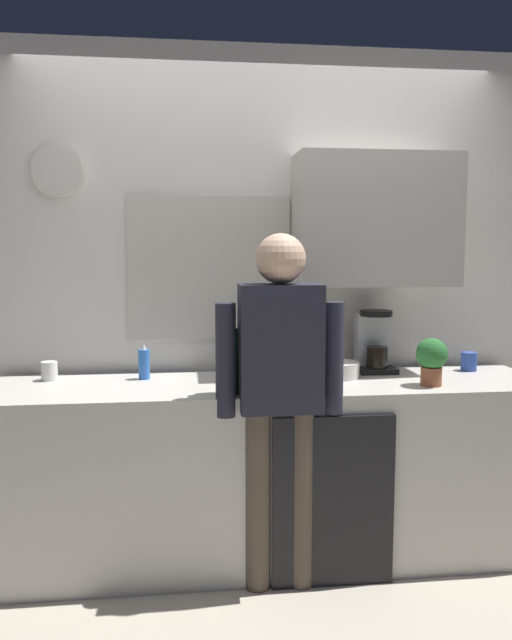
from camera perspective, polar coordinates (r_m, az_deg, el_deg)
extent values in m
plane|color=beige|center=(3.13, 2.12, -22.89)|extent=(8.00, 8.00, 0.00)
cube|color=beige|center=(3.21, 1.29, -13.41)|extent=(2.75, 0.64, 0.88)
cube|color=black|center=(2.97, 7.04, -16.08)|extent=(0.56, 0.02, 0.79)
cube|color=white|center=(3.46, 0.32, 2.59)|extent=(4.35, 0.10, 2.60)
cube|color=beige|center=(3.37, -4.24, 4.70)|extent=(0.86, 0.02, 0.76)
cube|color=#8CA5C6|center=(3.37, -4.25, 4.70)|extent=(0.80, 0.02, 0.70)
cube|color=#B7B2A8|center=(3.37, 10.79, 8.85)|extent=(0.84, 0.32, 0.68)
cylinder|color=silver|center=(3.43, -17.55, 12.81)|extent=(0.26, 0.03, 0.26)
cube|color=black|center=(3.42, 10.75, -4.39)|extent=(0.20, 0.20, 0.03)
cube|color=silver|center=(3.45, 10.50, -1.68)|extent=(0.18, 0.08, 0.28)
cylinder|color=black|center=(3.38, 10.92, -3.32)|extent=(0.11, 0.11, 0.11)
cylinder|color=black|center=(3.38, 10.85, 0.61)|extent=(0.17, 0.17, 0.03)
cylinder|color=#195923|center=(2.84, -2.20, -3.71)|extent=(0.07, 0.07, 0.30)
cylinder|color=maroon|center=(3.15, 1.96, -3.45)|extent=(0.06, 0.06, 0.22)
cylinder|color=black|center=(2.96, -0.12, -4.47)|extent=(0.06, 0.06, 0.18)
cylinder|color=#3351B2|center=(3.58, 18.75, -3.58)|extent=(0.08, 0.08, 0.10)
cylinder|color=white|center=(3.30, -18.24, -4.42)|extent=(0.08, 0.08, 0.09)
cylinder|color=white|center=(3.24, 7.42, -4.49)|extent=(0.22, 0.22, 0.08)
cylinder|color=#9E5638|center=(3.13, 15.60, -4.94)|extent=(0.10, 0.10, 0.09)
sphere|color=#2D7233|center=(3.12, 15.66, -2.96)|extent=(0.15, 0.15, 0.15)
cylinder|color=blue|center=(3.21, -10.11, -3.98)|extent=(0.06, 0.06, 0.15)
cone|color=white|center=(3.20, -10.15, -2.40)|extent=(0.02, 0.02, 0.03)
cylinder|color=brown|center=(2.93, 0.14, -16.01)|extent=(0.12, 0.12, 0.82)
cylinder|color=brown|center=(2.96, 4.13, -15.80)|extent=(0.12, 0.12, 0.82)
cube|color=#262633|center=(2.76, 2.21, -2.54)|extent=(0.36, 0.20, 0.56)
sphere|color=#D8AD8C|center=(2.73, 2.24, 5.58)|extent=(0.22, 0.22, 0.22)
cylinder|color=#262633|center=(2.74, -2.76, -3.66)|extent=(0.09, 0.09, 0.50)
cylinder|color=#262633|center=(2.82, 7.04, -3.44)|extent=(0.09, 0.09, 0.50)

